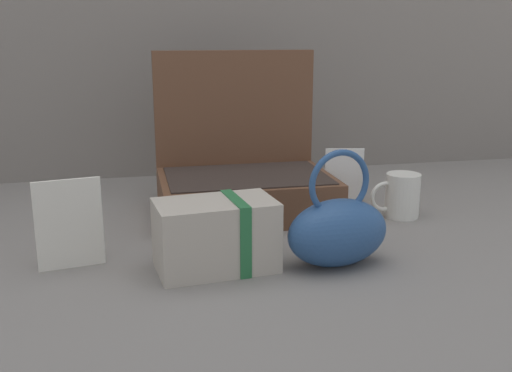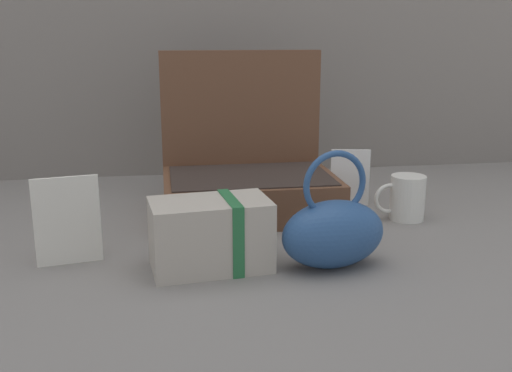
% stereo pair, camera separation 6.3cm
% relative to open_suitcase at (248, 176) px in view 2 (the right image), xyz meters
% --- Properties ---
extents(ground_plane, '(6.00, 6.00, 0.00)m').
position_rel_open_suitcase_xyz_m(ground_plane, '(-0.02, -0.16, -0.08)').
color(ground_plane, slate).
extents(open_suitcase, '(0.39, 0.29, 0.36)m').
position_rel_open_suitcase_xyz_m(open_suitcase, '(0.00, 0.00, 0.00)').
color(open_suitcase, brown).
rests_on(open_suitcase, ground_plane).
extents(teal_pouch_handbag, '(0.21, 0.14, 0.21)m').
position_rel_open_suitcase_xyz_m(teal_pouch_handbag, '(0.10, -0.37, -0.02)').
color(teal_pouch_handbag, '#284C7F').
rests_on(teal_pouch_handbag, ground_plane).
extents(cream_toiletry_bag, '(0.22, 0.14, 0.13)m').
position_rel_open_suitcase_xyz_m(cream_toiletry_bag, '(-0.11, -0.34, -0.02)').
color(cream_toiletry_bag, '#B2A899').
rests_on(cream_toiletry_bag, ground_plane).
extents(coffee_mug, '(0.11, 0.08, 0.10)m').
position_rel_open_suitcase_xyz_m(coffee_mug, '(0.34, -0.13, -0.03)').
color(coffee_mug, silver).
rests_on(coffee_mug, ground_plane).
extents(info_card_left, '(0.11, 0.03, 0.16)m').
position_rel_open_suitcase_xyz_m(info_card_left, '(-0.36, -0.28, -0.00)').
color(info_card_left, silver).
rests_on(info_card_left, ground_plane).
extents(poster_card_right, '(0.09, 0.02, 0.14)m').
position_rel_open_suitcase_xyz_m(poster_card_right, '(0.25, -0.00, -0.01)').
color(poster_card_right, white).
rests_on(poster_card_right, ground_plane).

